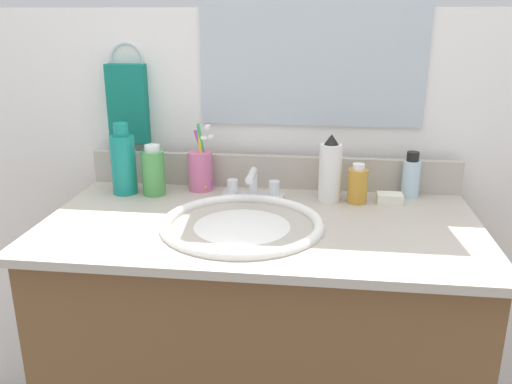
{
  "coord_description": "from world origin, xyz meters",
  "views": [
    {
      "loc": [
        0.13,
        -1.16,
        1.28
      ],
      "look_at": [
        -0.01,
        0.0,
        0.89
      ],
      "focal_mm": 37.7,
      "sensor_mm": 36.0,
      "label": 1
    }
  ],
  "objects": [
    {
      "name": "vanity_cabinet",
      "position": [
        0.0,
        0.0,
        0.4
      ],
      "size": [
        0.98,
        0.5,
        0.8
      ],
      "primitive_type": "cube",
      "color": "brown",
      "rests_on": "ground_plane"
    },
    {
      "name": "countertop",
      "position": [
        0.0,
        0.0,
        0.81
      ],
      "size": [
        1.02,
        0.54,
        0.02
      ],
      "primitive_type": "cube",
      "color": "#B2A899",
      "rests_on": "vanity_cabinet"
    },
    {
      "name": "backsplash",
      "position": [
        0.0,
        0.26,
        0.87
      ],
      "size": [
        1.02,
        0.02,
        0.09
      ],
      "primitive_type": "cube",
      "color": "#B2A899",
      "rests_on": "countertop"
    },
    {
      "name": "back_wall",
      "position": [
        0.0,
        0.32,
        0.65
      ],
      "size": [
        2.12,
        0.04,
        1.3
      ],
      "primitive_type": "cube",
      "color": "white",
      "rests_on": "ground_plane"
    },
    {
      "name": "mirror_panel",
      "position": [
        0.1,
        0.3,
        1.27
      ],
      "size": [
        0.6,
        0.01,
        0.56
      ],
      "primitive_type": "cube",
      "color": "#B2BCC6"
    },
    {
      "name": "towel_ring",
      "position": [
        -0.41,
        0.3,
        1.16
      ],
      "size": [
        0.1,
        0.01,
        0.1
      ],
      "primitive_type": "torus",
      "rotation": [
        1.57,
        0.0,
        0.0
      ],
      "color": "silver"
    },
    {
      "name": "hand_towel",
      "position": [
        -0.41,
        0.28,
        1.04
      ],
      "size": [
        0.11,
        0.04,
        0.22
      ],
      "primitive_type": "cube",
      "color": "#147260"
    },
    {
      "name": "sink_basin",
      "position": [
        -0.04,
        -0.04,
        0.79
      ],
      "size": [
        0.37,
        0.37,
        0.11
      ],
      "color": "white",
      "rests_on": "countertop"
    },
    {
      "name": "faucet",
      "position": [
        -0.04,
        0.15,
        0.85
      ],
      "size": [
        0.16,
        0.1,
        0.08
      ],
      "color": "silver",
      "rests_on": "countertop"
    },
    {
      "name": "bottle_mouthwash_teal",
      "position": [
        -0.39,
        0.16,
        0.91
      ],
      "size": [
        0.07,
        0.07,
        0.19
      ],
      "color": "teal",
      "rests_on": "countertop"
    },
    {
      "name": "bottle_oil_amber",
      "position": [
        0.23,
        0.16,
        0.87
      ],
      "size": [
        0.05,
        0.05,
        0.1
      ],
      "color": "gold",
      "rests_on": "countertop"
    },
    {
      "name": "bottle_gel_clear",
      "position": [
        0.37,
        0.22,
        0.88
      ],
      "size": [
        0.05,
        0.05,
        0.12
      ],
      "color": "silver",
      "rests_on": "countertop"
    },
    {
      "name": "bottle_lotion_white",
      "position": [
        0.16,
        0.17,
        0.9
      ],
      "size": [
        0.06,
        0.06,
        0.17
      ],
      "color": "white",
      "rests_on": "countertop"
    },
    {
      "name": "bottle_toner_green",
      "position": [
        -0.31,
        0.16,
        0.89
      ],
      "size": [
        0.06,
        0.06,
        0.14
      ],
      "color": "#4C9E4C",
      "rests_on": "countertop"
    },
    {
      "name": "cup_pink",
      "position": [
        -0.19,
        0.21,
        0.88
      ],
      "size": [
        0.07,
        0.07,
        0.18
      ],
      "color": "#D16693",
      "rests_on": "countertop"
    },
    {
      "name": "soap_bar",
      "position": [
        0.31,
        0.17,
        0.84
      ],
      "size": [
        0.06,
        0.04,
        0.02
      ],
      "primitive_type": "cube",
      "color": "white",
      "rests_on": "countertop"
    }
  ]
}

